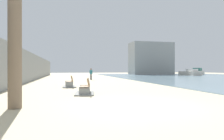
# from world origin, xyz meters

# --- Properties ---
(ground_plane) EXTENTS (120.00, 120.00, 0.00)m
(ground_plane) POSITION_xyz_m (0.00, 18.00, 0.00)
(ground_plane) COLOR beige
(seawall) EXTENTS (0.80, 64.00, 3.58)m
(seawall) POSITION_xyz_m (-7.50, 18.00, 1.79)
(seawall) COLOR gray
(seawall) RESTS_ON ground
(bench_near) EXTENTS (1.38, 2.23, 0.98)m
(bench_near) POSITION_xyz_m (-1.80, 4.34, 0.23)
(bench_near) COLOR gray
(bench_near) RESTS_ON ground
(bench_far) EXTENTS (1.13, 2.12, 0.98)m
(bench_far) POSITION_xyz_m (-2.64, 9.43, 0.23)
(bench_far) COLOR gray
(bench_far) RESTS_ON ground
(person_walking) EXTENTS (0.39, 0.41, 1.65)m
(person_walking) POSITION_xyz_m (0.63, 20.78, 0.96)
(person_walking) COLOR #333338
(person_walking) RESTS_ON ground
(boat_far_left) EXTENTS (4.60, 5.24, 1.86)m
(boat_far_left) POSITION_xyz_m (34.21, 43.44, 0.74)
(boat_far_left) COLOR beige
(boat_far_left) RESTS_ON water_bay
(boat_far_right) EXTENTS (2.46, 6.03, 1.56)m
(boat_far_right) POSITION_xyz_m (26.76, 35.27, 0.64)
(boat_far_right) COLOR beige
(boat_far_right) RESTS_ON water_bay
(harbor_building) EXTENTS (12.00, 6.00, 9.18)m
(harbor_building) POSITION_xyz_m (21.28, 46.00, 4.59)
(harbor_building) COLOR gray
(harbor_building) RESTS_ON ground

